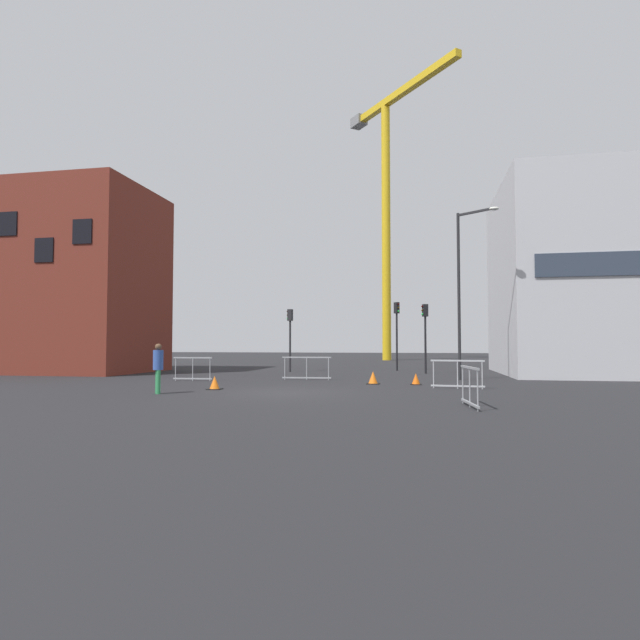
# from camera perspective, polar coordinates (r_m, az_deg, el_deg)

# --- Properties ---
(ground) EXTENTS (160.00, 160.00, 0.00)m
(ground) POSITION_cam_1_polar(r_m,az_deg,el_deg) (18.36, -3.74, -7.87)
(ground) COLOR black
(brick_building) EXTENTS (7.43, 7.34, 10.85)m
(brick_building) POSITION_cam_1_polar(r_m,az_deg,el_deg) (34.18, -24.04, 3.91)
(brick_building) COLOR maroon
(brick_building) RESTS_ON ground
(office_block) EXTENTS (10.24, 10.41, 10.50)m
(office_block) POSITION_cam_1_polar(r_m,az_deg,el_deg) (32.58, 27.92, 3.98)
(office_block) COLOR #B7B7BC
(office_block) RESTS_ON ground
(construction_crane) EXTENTS (11.36, 13.75, 27.34)m
(construction_crane) POSITION_cam_1_polar(r_m,az_deg,el_deg) (56.09, 7.38, 13.91)
(construction_crane) COLOR gold
(construction_crane) RESTS_ON ground
(streetlamp_tall) EXTENTS (1.78, 1.25, 7.84)m
(streetlamp_tall) POSITION_cam_1_polar(r_m,az_deg,el_deg) (25.34, 15.35, 4.17)
(streetlamp_tall) COLOR #232326
(streetlamp_tall) RESTS_ON ground
(traffic_light_crosswalk) EXTENTS (0.39, 0.33, 3.93)m
(traffic_light_crosswalk) POSITION_cam_1_polar(r_m,az_deg,el_deg) (30.29, 11.38, -0.73)
(traffic_light_crosswalk) COLOR black
(traffic_light_crosswalk) RESTS_ON ground
(traffic_light_island) EXTENTS (0.39, 0.30, 3.77)m
(traffic_light_island) POSITION_cam_1_polar(r_m,az_deg,el_deg) (31.65, -3.28, -1.04)
(traffic_light_island) COLOR #232326
(traffic_light_island) RESTS_ON ground
(traffic_light_corner) EXTENTS (0.37, 0.37, 4.29)m
(traffic_light_corner) POSITION_cam_1_polar(r_m,az_deg,el_deg) (33.17, 8.36, -0.54)
(traffic_light_corner) COLOR black
(traffic_light_corner) RESTS_ON ground
(pedestrian_walking) EXTENTS (0.34, 0.34, 1.69)m
(pedestrian_walking) POSITION_cam_1_polar(r_m,az_deg,el_deg) (18.58, -17.20, -4.66)
(pedestrian_walking) COLOR #2D844C
(pedestrian_walking) RESTS_ON ground
(safety_barrier_left_run) EXTENTS (1.81, 0.18, 1.08)m
(safety_barrier_left_run) POSITION_cam_1_polar(r_m,az_deg,el_deg) (24.60, -13.69, -5.15)
(safety_barrier_left_run) COLOR #9EA0A5
(safety_barrier_left_run) RESTS_ON ground
(safety_barrier_mid_span) EXTENTS (2.29, 0.22, 1.08)m
(safety_barrier_mid_span) POSITION_cam_1_polar(r_m,az_deg,el_deg) (24.53, -1.47, -5.22)
(safety_barrier_mid_span) COLOR #9EA0A5
(safety_barrier_mid_span) RESTS_ON ground
(safety_barrier_rear) EXTENTS (1.96, 0.29, 1.08)m
(safety_barrier_rear) POSITION_cam_1_polar(r_m,az_deg,el_deg) (20.44, 14.74, -5.67)
(safety_barrier_rear) COLOR #B2B5BA
(safety_barrier_rear) RESTS_ON ground
(safety_barrier_front) EXTENTS (0.31, 1.93, 1.08)m
(safety_barrier_front) POSITION_cam_1_polar(r_m,az_deg,el_deg) (14.63, 15.98, -6.92)
(safety_barrier_front) COLOR gray
(safety_barrier_front) RESTS_ON ground
(traffic_cone_orange) EXTENTS (0.49, 0.49, 0.50)m
(traffic_cone_orange) POSITION_cam_1_polar(r_m,az_deg,el_deg) (19.84, -11.40, -6.77)
(traffic_cone_orange) COLOR black
(traffic_cone_orange) RESTS_ON ground
(traffic_cone_by_barrier) EXTENTS (0.46, 0.46, 0.47)m
(traffic_cone_by_barrier) POSITION_cam_1_polar(r_m,az_deg,el_deg) (22.06, 10.40, -6.39)
(traffic_cone_by_barrier) COLOR black
(traffic_cone_by_barrier) RESTS_ON ground
(traffic_cone_striped) EXTENTS (0.53, 0.53, 0.54)m
(traffic_cone_striped) POSITION_cam_1_polar(r_m,az_deg,el_deg) (22.16, 5.79, -6.32)
(traffic_cone_striped) COLOR black
(traffic_cone_striped) RESTS_ON ground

